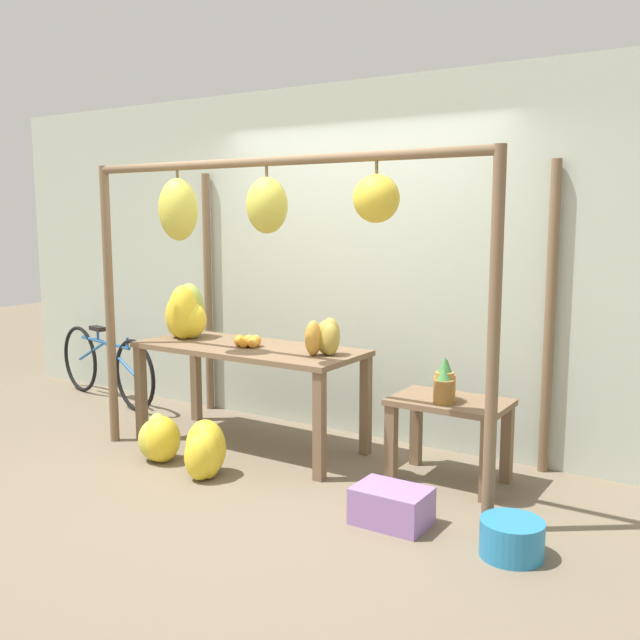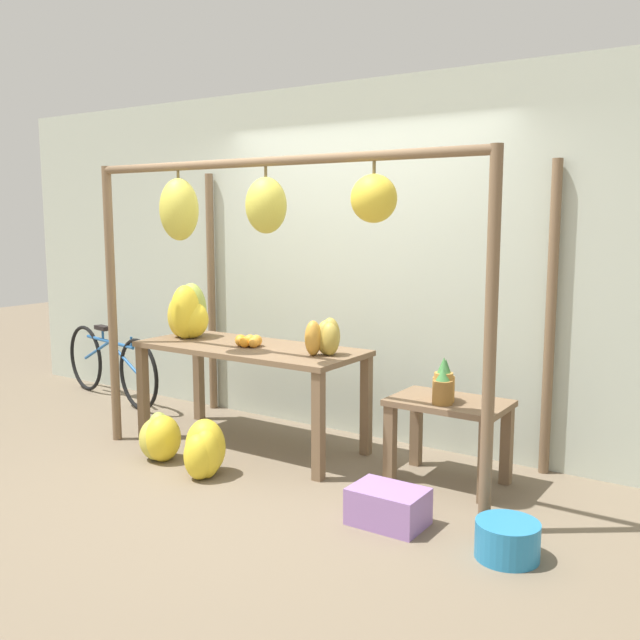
# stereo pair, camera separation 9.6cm
# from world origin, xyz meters

# --- Properties ---
(ground_plane) EXTENTS (20.00, 20.00, 0.00)m
(ground_plane) POSITION_xyz_m (0.00, 0.00, 0.00)
(ground_plane) COLOR #756651
(shop_wall_back) EXTENTS (8.00, 0.08, 2.80)m
(shop_wall_back) POSITION_xyz_m (0.00, 1.35, 1.40)
(shop_wall_back) COLOR #B7C1B2
(shop_wall_back) RESTS_ON ground_plane
(stall_awning) EXTENTS (3.12, 1.30, 2.14)m
(stall_awning) POSITION_xyz_m (-0.07, 0.30, 1.61)
(stall_awning) COLOR brown
(stall_awning) RESTS_ON ground_plane
(display_table_main) EXTENTS (1.78, 0.74, 0.79)m
(display_table_main) POSITION_xyz_m (-0.54, 0.59, 0.68)
(display_table_main) COLOR brown
(display_table_main) RESTS_ON ground_plane
(display_table_side) EXTENTS (0.76, 0.49, 0.57)m
(display_table_side) POSITION_xyz_m (1.05, 0.71, 0.43)
(display_table_side) COLOR brown
(display_table_side) RESTS_ON ground_plane
(banana_pile_on_table) EXTENTS (0.44, 0.40, 0.44)m
(banana_pile_on_table) POSITION_xyz_m (-1.20, 0.61, 0.98)
(banana_pile_on_table) COLOR yellow
(banana_pile_on_table) RESTS_ON display_table_main
(orange_pile) EXTENTS (0.22, 0.19, 0.09)m
(orange_pile) POSITION_xyz_m (-0.53, 0.56, 0.83)
(orange_pile) COLOR orange
(orange_pile) RESTS_ON display_table_main
(pineapple_cluster) EXTENTS (0.17, 0.23, 0.30)m
(pineapple_cluster) POSITION_xyz_m (1.03, 0.64, 0.68)
(pineapple_cluster) COLOR #B27F38
(pineapple_cluster) RESTS_ON display_table_side
(banana_pile_ground_left) EXTENTS (0.38, 0.36, 0.35)m
(banana_pile_ground_left) POSITION_xyz_m (-0.88, -0.04, 0.16)
(banana_pile_ground_left) COLOR yellow
(banana_pile_ground_left) RESTS_ON ground_plane
(banana_pile_ground_right) EXTENTS (0.36, 0.40, 0.39)m
(banana_pile_ground_right) POSITION_xyz_m (-0.38, -0.11, 0.18)
(banana_pile_ground_right) COLOR yellow
(banana_pile_ground_right) RESTS_ON ground_plane
(fruit_crate_white) EXTENTS (0.43, 0.30, 0.21)m
(fruit_crate_white) POSITION_xyz_m (1.03, -0.09, 0.11)
(fruit_crate_white) COLOR #9970B7
(fruit_crate_white) RESTS_ON ground_plane
(blue_bucket) EXTENTS (0.33, 0.33, 0.20)m
(blue_bucket) POSITION_xyz_m (1.74, -0.11, 0.10)
(blue_bucket) COLOR teal
(blue_bucket) RESTS_ON ground_plane
(parked_bicycle) EXTENTS (1.69, 0.41, 0.71)m
(parked_bicycle) POSITION_xyz_m (-2.56, 0.93, 0.35)
(parked_bicycle) COLOR black
(parked_bicycle) RESTS_ON ground_plane
(papaya_pile) EXTENTS (0.26, 0.27, 0.27)m
(papaya_pile) POSITION_xyz_m (0.14, 0.60, 0.91)
(papaya_pile) COLOR gold
(papaya_pile) RESTS_ON display_table_main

